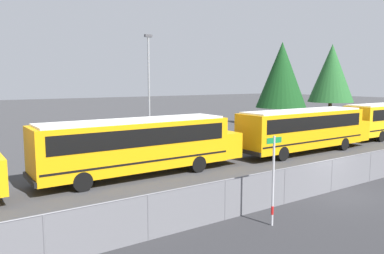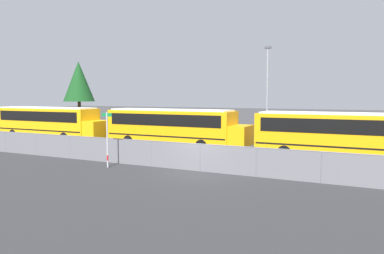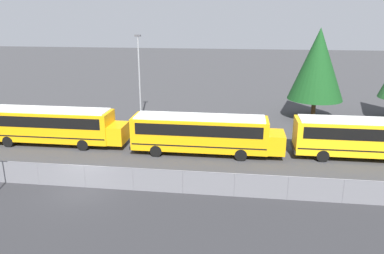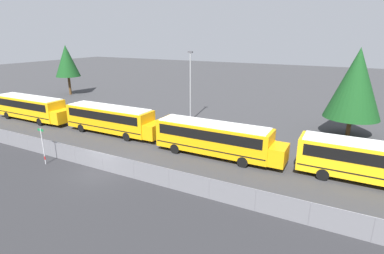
{
  "view_description": "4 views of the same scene",
  "coord_description": "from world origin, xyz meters",
  "px_view_note": "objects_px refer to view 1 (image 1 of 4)",
  "views": [
    {
      "loc": [
        -14.55,
        -10.11,
        5.01
      ],
      "look_at": [
        -2.11,
        8.15,
        2.29
      ],
      "focal_mm": 35.0,
      "sensor_mm": 36.0,
      "label": 1
    },
    {
      "loc": [
        8.44,
        -18.04,
        4.07
      ],
      "look_at": [
        -4.03,
        7.13,
        1.72
      ],
      "focal_mm": 35.0,
      "sensor_mm": 36.0,
      "label": 2
    },
    {
      "loc": [
        9.49,
        -20.45,
        10.5
      ],
      "look_at": [
        5.86,
        6.94,
        2.15
      ],
      "focal_mm": 35.0,
      "sensor_mm": 36.0,
      "label": 3
    },
    {
      "loc": [
        16.57,
        -16.04,
        10.37
      ],
      "look_at": [
        4.21,
        7.27,
        2.28
      ],
      "focal_mm": 28.0,
      "sensor_mm": 36.0,
      "label": 4
    }
  ],
  "objects_px": {
    "school_bus_1": "(140,142)",
    "street_sign": "(273,179)",
    "school_bus_2": "(305,127)",
    "tree_0": "(282,75)",
    "light_pole": "(149,85)",
    "tree_1": "(331,73)"
  },
  "relations": [
    {
      "from": "school_bus_1",
      "to": "school_bus_2",
      "type": "bearing_deg",
      "value": -2.61
    },
    {
      "from": "street_sign",
      "to": "tree_0",
      "type": "bearing_deg",
      "value": 42.01
    },
    {
      "from": "street_sign",
      "to": "tree_1",
      "type": "distance_m",
      "value": 37.41
    },
    {
      "from": "school_bus_2",
      "to": "light_pole",
      "type": "relative_size",
      "value": 1.37
    },
    {
      "from": "school_bus_1",
      "to": "light_pole",
      "type": "bearing_deg",
      "value": 59.35
    },
    {
      "from": "street_sign",
      "to": "light_pole",
      "type": "distance_m",
      "value": 18.32
    },
    {
      "from": "light_pole",
      "to": "tree_1",
      "type": "bearing_deg",
      "value": 5.57
    },
    {
      "from": "street_sign",
      "to": "tree_1",
      "type": "relative_size",
      "value": 0.33
    },
    {
      "from": "school_bus_1",
      "to": "street_sign",
      "type": "xyz_separation_m",
      "value": [
        0.67,
        -8.87,
        -0.12
      ]
    },
    {
      "from": "light_pole",
      "to": "tree_1",
      "type": "xyz_separation_m",
      "value": [
        26.79,
        2.61,
        1.29
      ]
    },
    {
      "from": "tree_1",
      "to": "street_sign",
      "type": "bearing_deg",
      "value": -147.21
    },
    {
      "from": "school_bus_1",
      "to": "tree_0",
      "type": "height_order",
      "value": "tree_0"
    },
    {
      "from": "school_bus_2",
      "to": "street_sign",
      "type": "relative_size",
      "value": 3.73
    },
    {
      "from": "tree_1",
      "to": "school_bus_2",
      "type": "bearing_deg",
      "value": -148.55
    },
    {
      "from": "tree_0",
      "to": "school_bus_2",
      "type": "bearing_deg",
      "value": -131.38
    },
    {
      "from": "school_bus_1",
      "to": "tree_1",
      "type": "height_order",
      "value": "tree_1"
    },
    {
      "from": "school_bus_1",
      "to": "street_sign",
      "type": "height_order",
      "value": "street_sign"
    },
    {
      "from": "tree_0",
      "to": "tree_1",
      "type": "height_order",
      "value": "tree_1"
    },
    {
      "from": "school_bus_1",
      "to": "school_bus_2",
      "type": "xyz_separation_m",
      "value": [
        12.57,
        -0.57,
        0.0
      ]
    },
    {
      "from": "school_bus_2",
      "to": "tree_0",
      "type": "relative_size",
      "value": 1.27
    },
    {
      "from": "tree_1",
      "to": "school_bus_1",
      "type": "bearing_deg",
      "value": -160.57
    },
    {
      "from": "school_bus_2",
      "to": "tree_1",
      "type": "distance_m",
      "value": 23.05
    }
  ]
}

